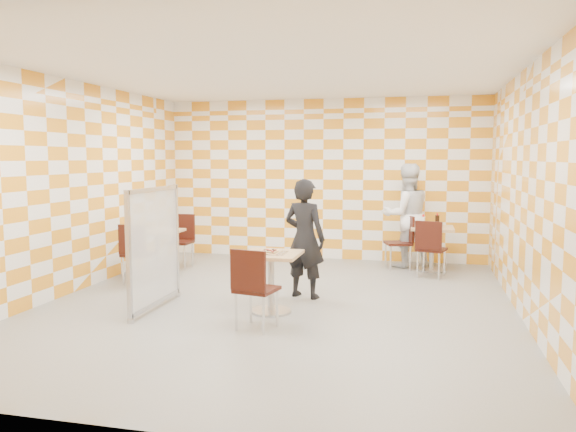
% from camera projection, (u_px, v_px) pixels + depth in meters
% --- Properties ---
extents(room_shell, '(7.00, 7.00, 7.00)m').
position_uv_depth(room_shell, '(287.00, 188.00, 7.69)').
color(room_shell, gray).
rests_on(room_shell, ground).
extents(main_table, '(0.70, 0.70, 0.75)m').
position_uv_depth(main_table, '(271.00, 272.00, 6.92)').
color(main_table, tan).
rests_on(main_table, ground).
extents(second_table, '(0.70, 0.70, 0.75)m').
position_uv_depth(second_table, '(432.00, 241.00, 9.48)').
color(second_table, tan).
rests_on(second_table, ground).
extents(empty_table, '(0.70, 0.70, 0.75)m').
position_uv_depth(empty_table, '(158.00, 245.00, 9.04)').
color(empty_table, tan).
rests_on(empty_table, ground).
extents(chair_main_front, '(0.50, 0.50, 0.92)m').
position_uv_depth(chair_main_front, '(253.00, 283.00, 6.16)').
color(chair_main_front, black).
rests_on(chair_main_front, ground).
extents(chair_second_front, '(0.52, 0.53, 0.92)m').
position_uv_depth(chair_second_front, '(430.00, 244.00, 8.88)').
color(chair_second_front, black).
rests_on(chair_second_front, ground).
extents(chair_second_side, '(0.54, 0.53, 0.92)m').
position_uv_depth(chair_second_side, '(404.00, 238.00, 9.62)').
color(chair_second_side, black).
rests_on(chair_second_side, ground).
extents(chair_empty_near, '(0.42, 0.43, 0.92)m').
position_uv_depth(chair_empty_near, '(136.00, 249.00, 8.43)').
color(chair_empty_near, black).
rests_on(chair_empty_near, ground).
extents(chair_empty_far, '(0.42, 0.43, 0.92)m').
position_uv_depth(chair_empty_far, '(181.00, 236.00, 9.80)').
color(chair_empty_far, black).
rests_on(chair_empty_far, ground).
extents(partition, '(0.08, 1.38, 1.55)m').
position_uv_depth(partition, '(155.00, 247.00, 7.06)').
color(partition, white).
rests_on(partition, ground).
extents(man_dark, '(0.68, 0.55, 1.63)m').
position_uv_depth(man_dark, '(305.00, 238.00, 7.65)').
color(man_dark, black).
rests_on(man_dark, ground).
extents(man_white, '(1.07, 0.97, 1.81)m').
position_uv_depth(man_white, '(406.00, 215.00, 9.82)').
color(man_white, white).
rests_on(man_white, ground).
extents(pizza_on_foil, '(0.40, 0.40, 0.04)m').
position_uv_depth(pizza_on_foil, '(271.00, 252.00, 6.87)').
color(pizza_on_foil, silver).
rests_on(pizza_on_foil, main_table).
extents(sport_bottle, '(0.06, 0.06, 0.20)m').
position_uv_depth(sport_bottle, '(423.00, 221.00, 9.55)').
color(sport_bottle, white).
rests_on(sport_bottle, second_table).
extents(soda_bottle, '(0.07, 0.07, 0.23)m').
position_uv_depth(soda_bottle, '(437.00, 221.00, 9.44)').
color(soda_bottle, black).
rests_on(soda_bottle, second_table).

